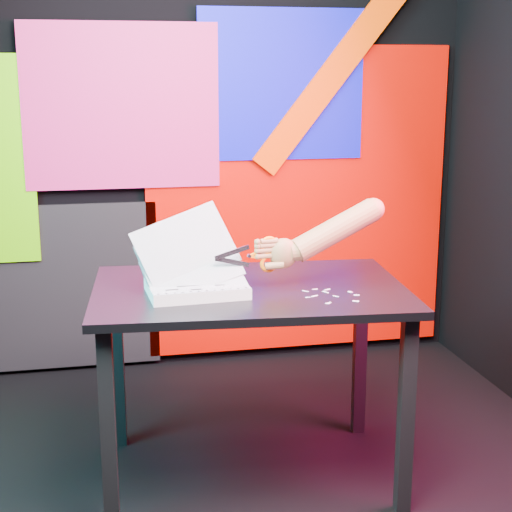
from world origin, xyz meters
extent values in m
cube|color=black|center=(0.00, 0.00, 0.00)|extent=(3.00, 3.00, 0.01)
cube|color=black|center=(0.00, 1.50, 1.35)|extent=(3.00, 0.01, 2.70)
cube|color=black|center=(0.00, -1.50, 1.35)|extent=(3.00, 0.01, 2.70)
cube|color=#BA0700|center=(0.65, 1.47, 0.85)|extent=(1.60, 0.02, 1.60)
cube|color=#0A0BCF|center=(0.55, 1.46, 1.45)|extent=(0.85, 0.02, 0.75)
cube|color=#C21E62|center=(-0.25, 1.45, 1.35)|extent=(0.95, 0.02, 0.80)
cube|color=#EC3900|center=(0.85, 1.44, 1.55)|extent=(0.91, 0.02, 1.11)
cube|color=black|center=(-0.75, 1.47, 0.45)|extent=(1.30, 0.02, 0.85)
cube|color=black|center=(-0.39, -0.05, 0.36)|extent=(0.05, 0.05, 0.72)
cube|color=black|center=(-0.34, 0.59, 0.36)|extent=(0.05, 0.05, 0.72)
cube|color=black|center=(0.62, -0.13, 0.36)|extent=(0.05, 0.05, 0.72)
cube|color=black|center=(0.67, 0.50, 0.36)|extent=(0.05, 0.05, 0.72)
cube|color=black|center=(0.14, 0.23, 0.73)|extent=(1.19, 0.85, 0.03)
cube|color=white|center=(-0.06, 0.18, 0.77)|extent=(0.35, 0.27, 0.04)
cube|color=silver|center=(-0.06, 0.18, 0.79)|extent=(0.35, 0.27, 0.00)
cube|color=silver|center=(-0.06, 0.18, 0.80)|extent=(0.35, 0.25, 0.10)
cube|color=silver|center=(-0.07, 0.19, 0.82)|extent=(0.37, 0.25, 0.18)
cube|color=silver|center=(-0.08, 0.21, 0.87)|extent=(0.39, 0.22, 0.25)
cube|color=silver|center=(-0.09, 0.22, 0.91)|extent=(0.40, 0.18, 0.30)
cylinder|color=black|center=(-0.21, 0.06, 0.79)|extent=(0.01, 0.01, 0.00)
cylinder|color=black|center=(-0.18, 0.06, 0.79)|extent=(0.01, 0.01, 0.00)
cylinder|color=black|center=(-0.15, 0.06, 0.79)|extent=(0.01, 0.01, 0.00)
cylinder|color=black|center=(-0.13, 0.06, 0.79)|extent=(0.01, 0.01, 0.00)
cylinder|color=black|center=(-0.10, 0.06, 0.79)|extent=(0.01, 0.01, 0.00)
cylinder|color=black|center=(-0.07, 0.06, 0.79)|extent=(0.01, 0.01, 0.00)
cylinder|color=black|center=(-0.04, 0.07, 0.79)|extent=(0.01, 0.01, 0.00)
cylinder|color=black|center=(-0.02, 0.07, 0.79)|extent=(0.01, 0.01, 0.00)
cylinder|color=black|center=(0.01, 0.07, 0.79)|extent=(0.01, 0.01, 0.00)
cylinder|color=black|center=(0.04, 0.07, 0.79)|extent=(0.01, 0.01, 0.00)
cylinder|color=black|center=(0.07, 0.07, 0.79)|extent=(0.01, 0.01, 0.00)
cylinder|color=black|center=(0.09, 0.07, 0.79)|extent=(0.01, 0.01, 0.00)
cylinder|color=black|center=(-0.22, 0.28, 0.79)|extent=(0.01, 0.01, 0.00)
cylinder|color=black|center=(-0.19, 0.28, 0.79)|extent=(0.01, 0.01, 0.00)
cylinder|color=black|center=(-0.17, 0.28, 0.79)|extent=(0.01, 0.01, 0.00)
cylinder|color=black|center=(-0.14, 0.29, 0.79)|extent=(0.01, 0.01, 0.00)
cylinder|color=black|center=(-0.11, 0.29, 0.79)|extent=(0.01, 0.01, 0.00)
cylinder|color=black|center=(-0.08, 0.29, 0.79)|extent=(0.01, 0.01, 0.00)
cylinder|color=black|center=(-0.06, 0.29, 0.79)|extent=(0.01, 0.01, 0.00)
cylinder|color=black|center=(-0.03, 0.29, 0.79)|extent=(0.01, 0.01, 0.00)
cylinder|color=black|center=(0.00, 0.29, 0.79)|extent=(0.01, 0.01, 0.00)
cylinder|color=black|center=(0.03, 0.30, 0.79)|extent=(0.01, 0.01, 0.00)
cylinder|color=black|center=(0.05, 0.30, 0.79)|extent=(0.01, 0.01, 0.00)
cylinder|color=black|center=(0.08, 0.30, 0.79)|extent=(0.01, 0.01, 0.00)
cube|color=black|center=(-0.15, 0.22, 0.79)|extent=(0.06, 0.01, 0.00)
cube|color=black|center=(-0.05, 0.21, 0.79)|extent=(0.05, 0.01, 0.00)
cube|color=black|center=(-0.10, 0.14, 0.79)|extent=(0.08, 0.02, 0.00)
cube|color=black|center=(0.01, 0.13, 0.79)|extent=(0.04, 0.01, 0.00)
cube|color=black|center=(-0.16, 0.10, 0.79)|extent=(0.05, 0.01, 0.00)
cube|color=black|center=(-0.02, 0.25, 0.79)|extent=(0.05, 0.01, 0.00)
cube|color=black|center=(-0.08, 0.09, 0.79)|extent=(0.04, 0.01, 0.00)
cube|color=silver|center=(0.06, 0.17, 0.90)|extent=(0.13, 0.02, 0.05)
cube|color=silver|center=(0.06, 0.17, 0.86)|extent=(0.13, 0.02, 0.05)
cylinder|color=silver|center=(0.13, 0.18, 0.88)|extent=(0.01, 0.01, 0.01)
cube|color=orange|center=(0.15, 0.18, 0.87)|extent=(0.05, 0.01, 0.02)
cube|color=orange|center=(0.15, 0.18, 0.89)|extent=(0.05, 0.01, 0.02)
torus|color=orange|center=(0.20, 0.19, 0.91)|extent=(0.07, 0.02, 0.07)
torus|color=orange|center=(0.20, 0.19, 0.85)|extent=(0.07, 0.02, 0.07)
ellipsoid|color=#956439|center=(0.26, 0.19, 0.88)|extent=(0.11, 0.06, 0.11)
cylinder|color=#956439|center=(0.20, 0.19, 0.87)|extent=(0.08, 0.03, 0.02)
cylinder|color=#956439|center=(0.20, 0.19, 0.89)|extent=(0.08, 0.03, 0.02)
cylinder|color=#956439|center=(0.20, 0.19, 0.91)|extent=(0.07, 0.03, 0.02)
cylinder|color=#956439|center=(0.20, 0.19, 0.93)|extent=(0.06, 0.03, 0.02)
cylinder|color=#956439|center=(0.22, 0.18, 0.84)|extent=(0.07, 0.04, 0.03)
cylinder|color=#956439|center=(0.31, 0.20, 0.88)|extent=(0.07, 0.08, 0.07)
cylinder|color=#956439|center=(0.46, 0.21, 0.95)|extent=(0.34, 0.13, 0.22)
sphere|color=#956439|center=(0.60, 0.23, 1.02)|extent=(0.08, 0.08, 0.08)
cube|color=white|center=(0.36, -0.03, 0.75)|extent=(0.02, 0.02, 0.00)
cube|color=white|center=(0.32, 0.13, 0.75)|extent=(0.02, 0.02, 0.00)
cube|color=white|center=(0.39, 0.11, 0.75)|extent=(0.02, 0.03, 0.00)
cube|color=white|center=(0.34, 0.06, 0.75)|extent=(0.03, 0.02, 0.00)
cube|color=white|center=(0.31, 0.05, 0.75)|extent=(0.02, 0.01, 0.00)
cube|color=white|center=(0.36, -0.03, 0.75)|extent=(0.02, 0.02, 0.00)
cube|color=white|center=(0.46, -0.02, 0.75)|extent=(0.02, 0.02, 0.00)
cube|color=white|center=(0.49, 0.05, 0.75)|extent=(0.02, 0.01, 0.00)
cube|color=white|center=(0.36, 0.15, 0.75)|extent=(0.02, 0.01, 0.00)
cube|color=white|center=(0.41, 0.05, 0.75)|extent=(0.02, 0.02, 0.00)
cube|color=white|center=(0.48, 0.09, 0.75)|extent=(0.02, 0.02, 0.00)
cube|color=white|center=(0.41, 0.14, 0.75)|extent=(0.03, 0.02, 0.00)
camera|label=1|loc=(-0.40, -2.47, 1.52)|focal=55.00mm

